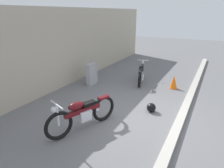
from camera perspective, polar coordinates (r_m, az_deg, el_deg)
ground_plane at (r=6.23m, az=7.34°, el=-9.06°), size 40.00×40.00×0.00m
building_wall at (r=7.80m, az=-19.79°, el=8.41°), size 18.00×0.30×3.19m
curb_strip at (r=5.95m, az=18.55°, el=-10.85°), size 18.00×0.24×0.12m
stone_marker at (r=8.66m, az=-5.83°, el=2.84°), size 0.62×0.21×0.93m
helmet at (r=6.47m, az=11.20°, el=-6.65°), size 0.29×0.29×0.29m
traffic_cone at (r=8.60m, az=17.26°, el=0.53°), size 0.32×0.32×0.55m
motorcycle_maroon at (r=5.38m, az=-8.54°, el=-8.43°), size 2.05×0.97×0.97m
motorcycle_black at (r=9.03m, az=8.35°, el=3.17°), size 1.92×0.74×0.88m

